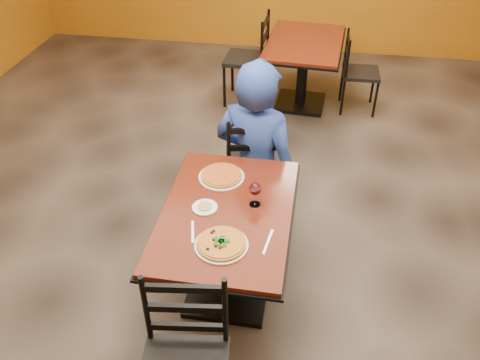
% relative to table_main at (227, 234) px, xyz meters
% --- Properties ---
extents(floor, '(7.00, 8.00, 0.01)m').
position_rel_table_main_xyz_m(floor, '(0.00, 0.50, -0.56)').
color(floor, black).
rests_on(floor, ground).
extents(table_main, '(0.83, 1.23, 0.75)m').
position_rel_table_main_xyz_m(table_main, '(0.00, 0.00, 0.00)').
color(table_main, '#611D0F').
rests_on(table_main, floor).
extents(table_second, '(0.88, 1.24, 0.75)m').
position_rel_table_main_xyz_m(table_second, '(0.31, 2.87, -0.00)').
color(table_second, '#611D0F').
rests_on(table_second, floor).
extents(chair_main_far, '(0.51, 0.51, 0.97)m').
position_rel_table_main_xyz_m(chair_main_far, '(0.04, 0.94, -0.07)').
color(chair_main_far, black).
rests_on(chair_main_far, floor).
extents(chair_second_left, '(0.47, 0.47, 1.00)m').
position_rel_table_main_xyz_m(chair_second_left, '(-0.33, 2.87, -0.05)').
color(chair_second_left, black).
rests_on(chair_second_left, floor).
extents(chair_second_right, '(0.40, 0.40, 0.86)m').
position_rel_table_main_xyz_m(chair_second_right, '(0.94, 2.87, -0.13)').
color(chair_second_right, black).
rests_on(chair_second_right, floor).
extents(diner, '(0.77, 0.61, 1.40)m').
position_rel_table_main_xyz_m(diner, '(0.07, 0.82, 0.14)').
color(diner, '#1C3F9A').
rests_on(diner, floor).
extents(plate_main, '(0.31, 0.31, 0.01)m').
position_rel_table_main_xyz_m(plate_main, '(0.03, -0.30, 0.20)').
color(plate_main, white).
rests_on(plate_main, table_main).
extents(pizza_main, '(0.28, 0.28, 0.02)m').
position_rel_table_main_xyz_m(pizza_main, '(0.03, -0.30, 0.21)').
color(pizza_main, maroon).
rests_on(pizza_main, plate_main).
extents(plate_far, '(0.31, 0.31, 0.01)m').
position_rel_table_main_xyz_m(plate_far, '(-0.10, 0.34, 0.20)').
color(plate_far, white).
rests_on(plate_far, table_main).
extents(pizza_far, '(0.28, 0.28, 0.02)m').
position_rel_table_main_xyz_m(pizza_far, '(-0.10, 0.34, 0.21)').
color(pizza_far, orange).
rests_on(pizza_far, plate_far).
extents(side_plate, '(0.16, 0.16, 0.01)m').
position_rel_table_main_xyz_m(side_plate, '(-0.14, 0.01, 0.20)').
color(side_plate, white).
rests_on(side_plate, table_main).
extents(dip, '(0.09, 0.09, 0.01)m').
position_rel_table_main_xyz_m(dip, '(-0.14, 0.01, 0.21)').
color(dip, tan).
rests_on(dip, side_plate).
extents(wine_glass, '(0.08, 0.08, 0.18)m').
position_rel_table_main_xyz_m(wine_glass, '(0.16, 0.09, 0.28)').
color(wine_glass, white).
rests_on(wine_glass, table_main).
extents(fork, '(0.06, 0.19, 0.00)m').
position_rel_table_main_xyz_m(fork, '(-0.16, -0.22, 0.20)').
color(fork, silver).
rests_on(fork, table_main).
extents(knife, '(0.04, 0.21, 0.00)m').
position_rel_table_main_xyz_m(knife, '(0.29, -0.23, 0.20)').
color(knife, silver).
rests_on(knife, table_main).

